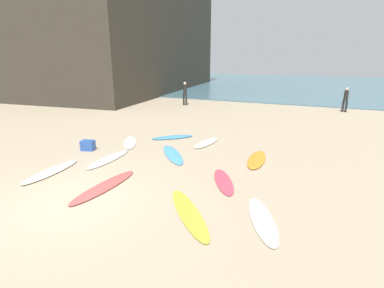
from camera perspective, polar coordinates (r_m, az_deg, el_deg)
The scene contains 17 objects.
ground_plane at distance 8.38m, azimuth -21.97°, elevation -10.26°, with size 120.00×120.00×0.00m, color tan.
ocean_water at distance 44.50m, azimuth 17.00°, elevation 11.16°, with size 120.00×40.00×0.08m, color slate.
coastal_headland at distance 38.86m, azimuth -20.72°, elevation 20.98°, with size 24.19×25.94×14.68m, color #3D382D.
surfboard_0 at distance 8.91m, azimuth -16.56°, elevation -7.85°, with size 0.53×2.60×0.07m, color #D4534E.
surfboard_1 at distance 11.30m, azimuth -3.75°, elevation -1.99°, with size 0.54×2.44×0.06m, color #4FA0DF.
surfboard_2 at distance 11.18m, azimuth -15.86°, elevation -2.79°, with size 0.54×2.32×0.07m, color silver.
surfboard_3 at distance 7.21m, azimuth -0.62°, elevation -13.16°, with size 0.49×2.57×0.08m, color yellow.
surfboard_4 at distance 13.11m, azimuth -11.92°, elevation 0.31°, with size 0.53×2.08×0.07m, color white.
surfboard_5 at distance 10.93m, azimuth 12.40°, elevation -2.93°, with size 0.58×2.11×0.09m, color orange.
surfboard_6 at distance 7.14m, azimuth 13.46°, elevation -14.02°, with size 0.51×2.15×0.07m, color white.
surfboard_7 at distance 12.78m, azimuth 2.74°, elevation 0.27°, with size 0.56×1.94×0.08m, color #ECE7CF.
surfboard_8 at distance 8.94m, azimuth 6.12°, elevation -7.17°, with size 0.48×1.96×0.06m, color #D7445B.
surfboard_9 at distance 13.68m, azimuth -3.79°, elevation 1.33°, with size 0.56×1.91×0.08m, color #479CD8.
surfboard_10 at distance 10.64m, azimuth -25.58°, elevation -4.77°, with size 0.56×2.32×0.08m, color silver.
beachgoer_near at distance 22.63m, azimuth 27.57°, elevation 7.80°, with size 0.34×0.34×1.65m.
beachgoer_mid at distance 23.10m, azimuth -1.37°, elevation 9.98°, with size 0.35×0.35×1.78m.
beach_cooler at distance 12.54m, azimuth -19.47°, elevation -0.25°, with size 0.50×0.36×0.40m, color #2D56B2.
Camera 1 is at (5.64, -5.06, 3.60)m, focal length 27.59 mm.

